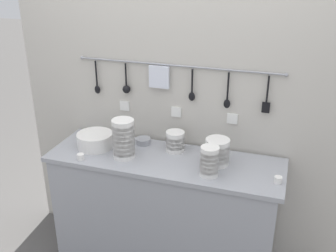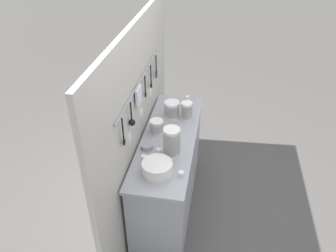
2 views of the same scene
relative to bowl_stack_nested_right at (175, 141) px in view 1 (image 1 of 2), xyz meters
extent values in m
cube|color=#9EA0A8|center=(-0.03, -0.13, -0.09)|extent=(1.56, 0.50, 0.03)
cube|color=#9EA0A8|center=(-0.03, -0.13, -0.53)|extent=(1.50, 0.48, 0.85)
cube|color=#BCB7AD|center=(-0.03, 0.16, 0.02)|extent=(2.36, 0.04, 1.94)
cylinder|color=#93969E|center=(-0.03, 0.13, 0.49)|extent=(1.40, 0.01, 0.01)
sphere|color=#93969E|center=(-0.73, 0.13, 0.49)|extent=(0.02, 0.02, 0.02)
sphere|color=#93969E|center=(0.66, 0.13, 0.49)|extent=(0.02, 0.02, 0.02)
cylinder|color=black|center=(-0.62, 0.11, 0.39)|extent=(0.01, 0.01, 0.18)
ellipsoid|color=black|center=(-0.62, 0.11, 0.27)|extent=(0.04, 0.02, 0.06)
cylinder|color=#93969E|center=(-0.62, 0.13, 0.48)|extent=(0.00, 0.01, 0.02)
cylinder|color=black|center=(-0.39, 0.11, 0.40)|extent=(0.01, 0.01, 0.16)
sphere|color=black|center=(-0.39, 0.11, 0.29)|extent=(0.06, 0.06, 0.06)
cylinder|color=#93969E|center=(-0.39, 0.13, 0.48)|extent=(0.01, 0.01, 0.02)
cube|color=silver|center=(-0.15, 0.11, 0.40)|extent=(0.14, 0.02, 0.15)
cylinder|color=#93969E|center=(-0.15, 0.13, 0.48)|extent=(0.01, 0.01, 0.02)
cylinder|color=black|center=(0.08, 0.11, 0.40)|extent=(0.01, 0.01, 0.16)
ellipsoid|color=black|center=(0.08, 0.11, 0.29)|extent=(0.04, 0.02, 0.06)
cylinder|color=#93969E|center=(0.08, 0.13, 0.48)|extent=(0.01, 0.01, 0.02)
cylinder|color=black|center=(0.32, 0.11, 0.39)|extent=(0.01, 0.01, 0.19)
ellipsoid|color=black|center=(0.32, 0.11, 0.27)|extent=(0.04, 0.02, 0.06)
cylinder|color=#93969E|center=(0.32, 0.13, 0.48)|extent=(0.01, 0.01, 0.02)
cylinder|color=black|center=(0.56, 0.11, 0.39)|extent=(0.01, 0.01, 0.18)
cube|color=black|center=(0.56, 0.11, 0.27)|extent=(0.05, 0.01, 0.07)
cylinder|color=#93969E|center=(0.56, 0.13, 0.48)|extent=(0.00, 0.01, 0.02)
cube|color=white|center=(-0.42, 0.13, 0.16)|extent=(0.07, 0.01, 0.07)
cube|color=white|center=(-0.03, 0.13, 0.16)|extent=(0.07, 0.01, 0.07)
cube|color=white|center=(0.35, 0.13, 0.16)|extent=(0.07, 0.01, 0.07)
cylinder|color=white|center=(0.00, 0.00, -0.04)|extent=(0.13, 0.13, 0.05)
cylinder|color=white|center=(0.00, 0.00, -0.01)|extent=(0.13, 0.13, 0.05)
cylinder|color=white|center=(0.00, 0.00, 0.01)|extent=(0.13, 0.13, 0.05)
cylinder|color=white|center=(0.00, 0.00, 0.04)|extent=(0.13, 0.13, 0.05)
cylinder|color=white|center=(0.31, -0.09, -0.04)|extent=(0.15, 0.15, 0.05)
cylinder|color=white|center=(0.31, -0.09, -0.01)|extent=(0.15, 0.15, 0.05)
cylinder|color=white|center=(0.31, -0.09, 0.02)|extent=(0.15, 0.15, 0.05)
cylinder|color=white|center=(0.31, -0.09, 0.05)|extent=(0.15, 0.15, 0.05)
cylinder|color=white|center=(0.31, -0.09, 0.08)|extent=(0.15, 0.15, 0.05)
cylinder|color=white|center=(-0.29, -0.19, -0.04)|extent=(0.14, 0.14, 0.05)
cylinder|color=white|center=(-0.29, -0.19, -0.01)|extent=(0.14, 0.14, 0.05)
cylinder|color=white|center=(-0.29, -0.19, 0.02)|extent=(0.14, 0.14, 0.05)
cylinder|color=white|center=(-0.29, -0.19, 0.05)|extent=(0.14, 0.14, 0.05)
cylinder|color=white|center=(-0.29, -0.19, 0.08)|extent=(0.14, 0.14, 0.05)
cylinder|color=white|center=(-0.29, -0.19, 0.11)|extent=(0.14, 0.14, 0.05)
cylinder|color=white|center=(-0.29, -0.19, 0.14)|extent=(0.14, 0.14, 0.05)
cylinder|color=white|center=(-0.29, -0.19, 0.17)|extent=(0.14, 0.14, 0.05)
cylinder|color=white|center=(0.29, -0.25, -0.05)|extent=(0.11, 0.11, 0.05)
cylinder|color=white|center=(0.29, -0.25, -0.02)|extent=(0.11, 0.11, 0.05)
cylinder|color=white|center=(0.29, -0.25, 0.01)|extent=(0.11, 0.11, 0.05)
cylinder|color=white|center=(0.29, -0.25, 0.04)|extent=(0.11, 0.11, 0.05)
cylinder|color=white|center=(0.29, -0.25, 0.07)|extent=(0.11, 0.11, 0.05)
cylinder|color=white|center=(0.29, -0.25, 0.09)|extent=(0.11, 0.11, 0.05)
cylinder|color=white|center=(-0.54, -0.12, -0.07)|extent=(0.25, 0.25, 0.01)
cylinder|color=white|center=(-0.54, -0.12, -0.06)|extent=(0.25, 0.25, 0.01)
cylinder|color=white|center=(-0.54, -0.12, -0.05)|extent=(0.25, 0.25, 0.01)
cylinder|color=white|center=(-0.54, -0.12, -0.03)|extent=(0.25, 0.25, 0.01)
cylinder|color=white|center=(-0.54, -0.12, -0.02)|extent=(0.25, 0.25, 0.01)
cylinder|color=white|center=(-0.54, -0.12, -0.01)|extent=(0.25, 0.25, 0.01)
cylinder|color=white|center=(-0.54, -0.12, 0.00)|extent=(0.25, 0.25, 0.01)
cylinder|color=white|center=(-0.54, -0.12, 0.01)|extent=(0.25, 0.25, 0.01)
cylinder|color=white|center=(-0.54, -0.12, 0.02)|extent=(0.25, 0.25, 0.01)
cylinder|color=white|center=(-0.54, -0.12, 0.03)|extent=(0.25, 0.25, 0.01)
cylinder|color=#93969E|center=(-0.25, 0.04, -0.05)|extent=(0.11, 0.11, 0.04)
cylinder|color=white|center=(-0.29, -0.08, -0.05)|extent=(0.05, 0.05, 0.04)
cylinder|color=white|center=(-0.40, 0.03, -0.05)|extent=(0.05, 0.05, 0.04)
cylinder|color=white|center=(-0.55, -0.31, -0.05)|extent=(0.05, 0.05, 0.04)
cylinder|color=white|center=(0.70, -0.21, -0.05)|extent=(0.05, 0.05, 0.04)
camera|label=1|loc=(0.70, -2.29, 1.15)|focal=42.00mm
camera|label=2|loc=(-2.49, -0.55, 1.73)|focal=35.00mm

